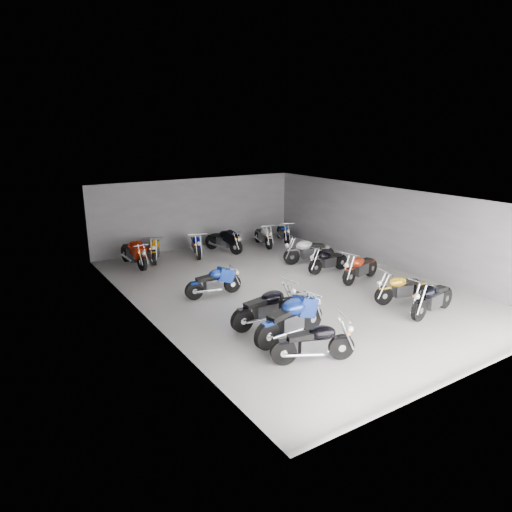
# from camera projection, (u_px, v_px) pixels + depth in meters

# --- Properties ---
(ground) EXTENTS (14.00, 14.00, 0.00)m
(ground) POSITION_uv_depth(u_px,v_px,m) (285.00, 288.00, 16.02)
(ground) COLOR #A09E98
(ground) RESTS_ON ground
(wall_back) EXTENTS (10.00, 0.10, 3.20)m
(wall_back) POSITION_uv_depth(u_px,v_px,m) (197.00, 213.00, 21.26)
(wall_back) COLOR slate
(wall_back) RESTS_ON ground
(wall_left) EXTENTS (0.10, 14.00, 3.20)m
(wall_left) POSITION_uv_depth(u_px,v_px,m) (144.00, 267.00, 12.99)
(wall_left) COLOR slate
(wall_left) RESTS_ON ground
(wall_right) EXTENTS (0.10, 14.00, 3.20)m
(wall_right) POSITION_uv_depth(u_px,v_px,m) (387.00, 227.00, 18.18)
(wall_right) COLOR slate
(wall_right) RESTS_ON ground
(ceiling) EXTENTS (10.00, 14.00, 0.04)m
(ceiling) POSITION_uv_depth(u_px,v_px,m) (287.00, 197.00, 15.15)
(ceiling) COLOR black
(ceiling) RESTS_ON wall_back
(drain_grate) EXTENTS (0.32, 0.32, 0.01)m
(drain_grate) POSITION_uv_depth(u_px,v_px,m) (294.00, 292.00, 15.61)
(drain_grate) COLOR black
(drain_grate) RESTS_ON ground
(motorcycle_left_a) EXTENTS (1.98, 0.90, 0.91)m
(motorcycle_left_a) POSITION_uv_depth(u_px,v_px,m) (314.00, 343.00, 10.84)
(motorcycle_left_a) COLOR black
(motorcycle_left_a) RESTS_ON ground
(motorcycle_left_b) EXTENTS (2.39, 0.59, 1.05)m
(motorcycle_left_b) POSITION_uv_depth(u_px,v_px,m) (291.00, 319.00, 11.99)
(motorcycle_left_b) COLOR black
(motorcycle_left_b) RESTS_ON ground
(motorcycle_left_c) EXTENTS (2.22, 0.44, 0.98)m
(motorcycle_left_c) POSITION_uv_depth(u_px,v_px,m) (266.00, 308.00, 12.87)
(motorcycle_left_c) COLOR black
(motorcycle_left_c) RESTS_ON ground
(motorcycle_left_e) EXTENTS (2.01, 0.42, 0.88)m
(motorcycle_left_e) POSITION_uv_depth(u_px,v_px,m) (214.00, 282.00, 15.15)
(motorcycle_left_e) COLOR black
(motorcycle_left_e) RESTS_ON ground
(motorcycle_right_a) EXTENTS (2.16, 0.53, 0.95)m
(motorcycle_right_a) POSITION_uv_depth(u_px,v_px,m) (432.00, 298.00, 13.62)
(motorcycle_right_a) COLOR black
(motorcycle_right_a) RESTS_ON ground
(motorcycle_right_b) EXTENTS (1.97, 0.63, 0.88)m
(motorcycle_right_b) POSITION_uv_depth(u_px,v_px,m) (402.00, 288.00, 14.58)
(motorcycle_right_b) COLOR black
(motorcycle_right_b) RESTS_ON ground
(motorcycle_right_d) EXTENTS (2.07, 0.62, 0.92)m
(motorcycle_right_d) POSITION_uv_depth(u_px,v_px,m) (360.00, 267.00, 16.67)
(motorcycle_right_d) COLOR black
(motorcycle_right_d) RESTS_ON ground
(motorcycle_right_e) EXTENTS (1.91, 0.37, 0.84)m
(motorcycle_right_e) POSITION_uv_depth(u_px,v_px,m) (328.00, 261.00, 17.70)
(motorcycle_right_e) COLOR black
(motorcycle_right_e) RESTS_ON ground
(motorcycle_right_f) EXTENTS (2.13, 0.80, 0.96)m
(motorcycle_right_f) POSITION_uv_depth(u_px,v_px,m) (308.00, 251.00, 18.84)
(motorcycle_right_f) COLOR black
(motorcycle_right_f) RESTS_ON ground
(motorcycle_back_a) EXTENTS (0.51, 2.30, 1.01)m
(motorcycle_back_a) POSITION_uv_depth(u_px,v_px,m) (134.00, 253.00, 18.40)
(motorcycle_back_a) COLOR black
(motorcycle_back_a) RESTS_ON ground
(motorcycle_back_b) EXTENTS (1.01, 1.99, 0.93)m
(motorcycle_back_b) POSITION_uv_depth(u_px,v_px,m) (155.00, 249.00, 19.21)
(motorcycle_back_b) COLOR black
(motorcycle_back_b) RESTS_ON ground
(motorcycle_back_c) EXTENTS (0.77, 2.02, 0.91)m
(motorcycle_back_c) POSITION_uv_depth(u_px,v_px,m) (196.00, 245.00, 19.91)
(motorcycle_back_c) COLOR black
(motorcycle_back_c) RESTS_ON ground
(motorcycle_back_d) EXTENTS (0.84, 2.10, 0.96)m
(motorcycle_back_d) POSITION_uv_depth(u_px,v_px,m) (224.00, 241.00, 20.57)
(motorcycle_back_d) COLOR black
(motorcycle_back_d) RESTS_ON ground
(motorcycle_back_e) EXTENTS (0.60, 2.03, 0.90)m
(motorcycle_back_e) POSITION_uv_depth(u_px,v_px,m) (264.00, 236.00, 21.59)
(motorcycle_back_e) COLOR black
(motorcycle_back_e) RESTS_ON ground
(motorcycle_back_f) EXTENTS (0.77, 1.82, 0.83)m
(motorcycle_back_f) POSITION_uv_depth(u_px,v_px,m) (283.00, 232.00, 22.49)
(motorcycle_back_f) COLOR black
(motorcycle_back_f) RESTS_ON ground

